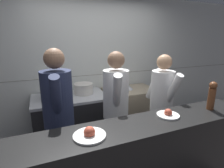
# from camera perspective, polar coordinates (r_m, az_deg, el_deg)

# --- Properties ---
(wall_back_tiled) EXTENTS (8.00, 0.06, 2.60)m
(wall_back_tiled) POSITION_cam_1_polar(r_m,az_deg,el_deg) (3.35, -4.72, 5.73)
(wall_back_tiled) COLOR silver
(wall_back_tiled) RESTS_ON ground_plane
(oven_range) EXTENTS (1.18, 0.71, 0.91)m
(oven_range) POSITION_cam_1_polar(r_m,az_deg,el_deg) (3.09, -13.08, -11.91)
(oven_range) COLOR #232326
(oven_range) RESTS_ON ground_plane
(prep_counter) EXTENTS (0.94, 0.65, 0.90)m
(prep_counter) POSITION_cam_1_polar(r_m,az_deg,el_deg) (3.43, 5.83, -9.02)
(prep_counter) COLOR gray
(prep_counter) RESTS_ON ground_plane
(pass_counter) EXTENTS (2.58, 0.45, 1.02)m
(pass_counter) POSITION_cam_1_polar(r_m,az_deg,el_deg) (2.05, 10.36, -25.27)
(pass_counter) COLOR black
(pass_counter) RESTS_ON ground_plane
(stock_pot) EXTENTS (0.33, 0.33, 0.22)m
(stock_pot) POSITION_cam_1_polar(r_m,az_deg,el_deg) (2.86, -19.07, -2.31)
(stock_pot) COLOR beige
(stock_pot) RESTS_ON oven_range
(sauce_pot) EXTENTS (0.33, 0.33, 0.18)m
(sauce_pot) POSITION_cam_1_polar(r_m,az_deg,el_deg) (2.99, -9.30, -1.40)
(sauce_pot) COLOR beige
(sauce_pot) RESTS_ON oven_range
(mixing_bowl_steel) EXTENTS (0.22, 0.22, 0.11)m
(mixing_bowl_steel) POSITION_cam_1_polar(r_m,az_deg,el_deg) (3.26, 5.04, -0.78)
(mixing_bowl_steel) COLOR #B7BABF
(mixing_bowl_steel) RESTS_ON prep_counter
(plated_dish_main) EXTENTS (0.28, 0.28, 0.10)m
(plated_dish_main) POSITION_cam_1_polar(r_m,az_deg,el_deg) (1.52, -7.36, -15.95)
(plated_dish_main) COLOR white
(plated_dish_main) RESTS_ON pass_counter
(plated_dish_appetiser) EXTENTS (0.23, 0.23, 0.08)m
(plated_dish_appetiser) POSITION_cam_1_polar(r_m,az_deg,el_deg) (1.96, 17.83, -9.39)
(plated_dish_appetiser) COLOR white
(plated_dish_appetiser) RESTS_ON pass_counter
(pepper_mill) EXTENTS (0.09, 0.09, 0.33)m
(pepper_mill) POSITION_cam_1_polar(r_m,az_deg,el_deg) (2.29, 29.82, -3.12)
(pepper_mill) COLOR brown
(pepper_mill) RESTS_ON pass_counter
(chef_head_cook) EXTENTS (0.39, 0.75, 1.72)m
(chef_head_cook) POSITION_cam_1_polar(r_m,az_deg,el_deg) (2.19, -17.01, -9.22)
(chef_head_cook) COLOR black
(chef_head_cook) RESTS_ON ground_plane
(chef_sous) EXTENTS (0.43, 0.72, 1.67)m
(chef_sous) POSITION_cam_1_polar(r_m,az_deg,el_deg) (2.37, 1.23, -7.39)
(chef_sous) COLOR black
(chef_sous) RESTS_ON ground_plane
(chef_line) EXTENTS (0.34, 0.70, 1.61)m
(chef_line) POSITION_cam_1_polar(r_m,az_deg,el_deg) (2.70, 15.79, -5.96)
(chef_line) COLOR black
(chef_line) RESTS_ON ground_plane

